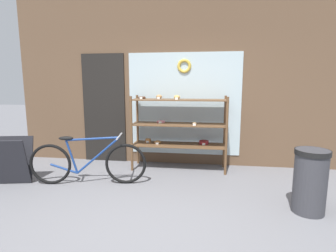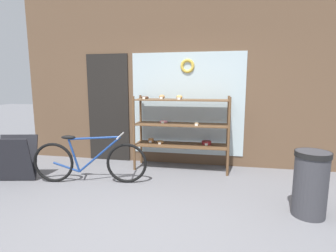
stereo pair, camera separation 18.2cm
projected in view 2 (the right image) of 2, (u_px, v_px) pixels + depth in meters
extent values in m
plane|color=slate|center=(143.00, 224.00, 2.88)|extent=(30.00, 30.00, 0.00)
cube|color=brown|center=(177.00, 62.00, 4.85)|extent=(6.14, 0.08, 3.86)
cube|color=silver|center=(187.00, 104.00, 4.89)|extent=(2.09, 0.02, 1.90)
cube|color=black|center=(108.00, 108.00, 5.20)|extent=(0.84, 0.03, 2.10)
torus|color=gold|center=(187.00, 66.00, 4.76)|extent=(0.26, 0.06, 0.26)
cylinder|color=brown|center=(134.00, 134.00, 4.61)|extent=(0.04, 0.04, 1.32)
cylinder|color=brown|center=(229.00, 137.00, 4.31)|extent=(0.04, 0.04, 1.32)
cylinder|color=brown|center=(141.00, 130.00, 5.02)|extent=(0.04, 0.04, 1.32)
cylinder|color=brown|center=(228.00, 133.00, 4.72)|extent=(0.04, 0.04, 1.32)
cube|color=brown|center=(181.00, 145.00, 4.70)|extent=(1.67, 0.47, 0.02)
cube|color=brown|center=(181.00, 124.00, 4.64)|extent=(1.67, 0.47, 0.02)
cube|color=brown|center=(182.00, 100.00, 4.57)|extent=(1.67, 0.47, 0.02)
cylinder|color=maroon|center=(207.00, 143.00, 4.70)|extent=(0.17, 0.17, 0.06)
cube|color=white|center=(206.00, 145.00, 4.61)|extent=(0.05, 0.00, 0.04)
torus|color=#B27A42|center=(160.00, 142.00, 4.79)|extent=(0.13, 0.13, 0.05)
cube|color=white|center=(160.00, 143.00, 4.72)|extent=(0.05, 0.00, 0.04)
ellipsoid|color=brown|center=(197.00, 124.00, 4.47)|extent=(0.08, 0.07, 0.05)
cube|color=white|center=(196.00, 125.00, 4.43)|extent=(0.05, 0.00, 0.04)
cylinder|color=#C67F42|center=(151.00, 140.00, 4.90)|extent=(0.10, 0.10, 0.06)
cube|color=white|center=(150.00, 142.00, 4.85)|extent=(0.05, 0.00, 0.04)
ellipsoid|color=tan|center=(179.00, 97.00, 4.56)|extent=(0.11, 0.09, 0.08)
cube|color=white|center=(179.00, 99.00, 4.51)|extent=(0.05, 0.00, 0.04)
torus|color=#4C2D1E|center=(145.00, 98.00, 4.78)|extent=(0.14, 0.14, 0.04)
cube|color=white|center=(144.00, 98.00, 4.71)|extent=(0.05, 0.00, 0.04)
torus|color=pink|center=(164.00, 122.00, 4.80)|extent=(0.15, 0.15, 0.04)
cube|color=white|center=(163.00, 122.00, 4.72)|extent=(0.05, 0.00, 0.04)
ellipsoid|color=#AD7F4C|center=(162.00, 97.00, 4.74)|extent=(0.11, 0.09, 0.08)
cube|color=white|center=(161.00, 98.00, 4.68)|extent=(0.05, 0.00, 0.04)
torus|color=black|center=(54.00, 163.00, 4.08)|extent=(0.63, 0.15, 0.63)
torus|color=black|center=(127.00, 163.00, 4.05)|extent=(0.63, 0.15, 0.63)
cylinder|color=navy|center=(100.00, 154.00, 4.04)|extent=(0.68, 0.14, 0.58)
cylinder|color=navy|center=(94.00, 138.00, 4.00)|extent=(0.80, 0.16, 0.07)
cylinder|color=navy|center=(74.00, 155.00, 4.05)|extent=(0.18, 0.06, 0.53)
cylinder|color=navy|center=(67.00, 167.00, 4.09)|extent=(0.41, 0.10, 0.17)
ellipsoid|color=black|center=(68.00, 137.00, 4.01)|extent=(0.23, 0.12, 0.06)
cylinder|color=#B2B2B7|center=(120.00, 136.00, 3.98)|extent=(0.10, 0.46, 0.02)
cube|color=#232328|center=(12.00, 160.00, 4.04)|extent=(0.62, 0.32, 0.71)
cube|color=#232328|center=(18.00, 157.00, 4.22)|extent=(0.62, 0.32, 0.71)
cylinder|color=#38383D|center=(310.00, 184.00, 3.02)|extent=(0.37, 0.37, 0.77)
cylinder|color=black|center=(313.00, 154.00, 2.97)|extent=(0.39, 0.39, 0.06)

